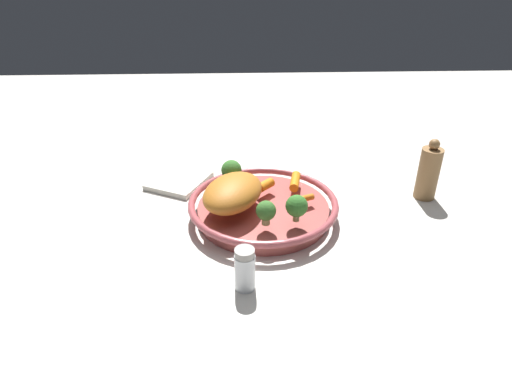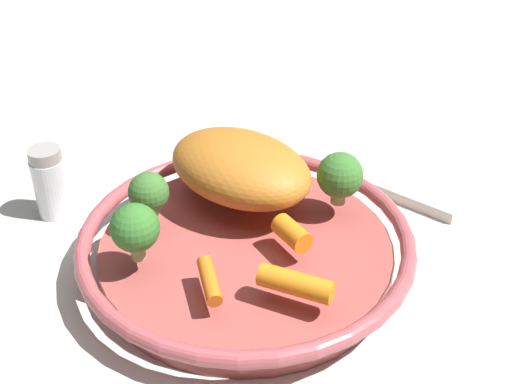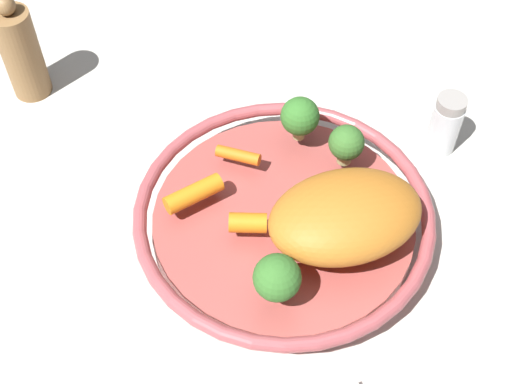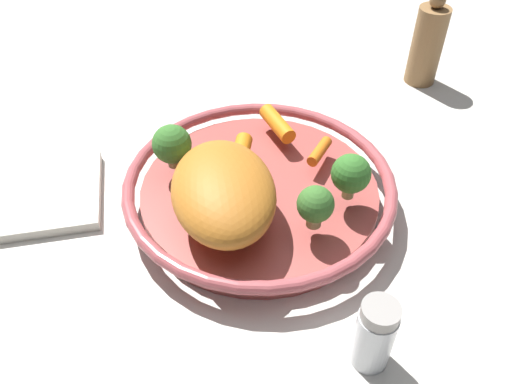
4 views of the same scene
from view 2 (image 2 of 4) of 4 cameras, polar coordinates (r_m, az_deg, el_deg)
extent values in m
plane|color=beige|center=(0.68, -0.86, -6.48)|extent=(2.57, 2.57, 0.00)
cylinder|color=#A84C47|center=(0.67, -0.87, -5.49)|extent=(0.29, 0.29, 0.03)
torus|color=#AA4E53|center=(0.66, -0.89, -3.94)|extent=(0.34, 0.34, 0.02)
ellipsoid|color=#BE6E24|center=(0.69, -1.37, 2.17)|extent=(0.20, 0.18, 0.06)
cylinder|color=orange|center=(0.58, 3.46, -7.92)|extent=(0.07, 0.03, 0.02)
cylinder|color=orange|center=(0.63, 3.13, -3.58)|extent=(0.04, 0.04, 0.02)
cylinder|color=orange|center=(0.59, -4.06, -7.64)|extent=(0.04, 0.05, 0.02)
cylinder|color=#9BA666|center=(0.69, 7.11, -0.43)|extent=(0.02, 0.02, 0.01)
sphere|color=#38712B|center=(0.68, 7.27, 1.45)|extent=(0.05, 0.05, 0.05)
cylinder|color=#9DA466|center=(0.68, -8.95, -1.53)|extent=(0.02, 0.02, 0.01)
sphere|color=#3A6F2C|center=(0.66, -9.13, 0.20)|extent=(0.04, 0.04, 0.04)
cylinder|color=#99A766|center=(0.62, -10.18, -5.06)|extent=(0.01, 0.01, 0.02)
sphere|color=#35732B|center=(0.61, -10.43, -3.06)|extent=(0.05, 0.05, 0.05)
cylinder|color=silver|center=(0.77, -17.29, 0.38)|extent=(0.04, 0.04, 0.07)
cylinder|color=#9E9993|center=(0.75, -17.82, 3.06)|extent=(0.04, 0.04, 0.01)
cube|color=silver|center=(0.84, 14.03, 1.41)|extent=(0.18, 0.18, 0.01)
camera|label=1|loc=(1.13, -55.50, 26.67)|focal=31.31mm
camera|label=3|loc=(0.88, 38.44, 43.99)|focal=49.58mm
camera|label=4|loc=(0.95, -23.65, 33.28)|focal=36.89mm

